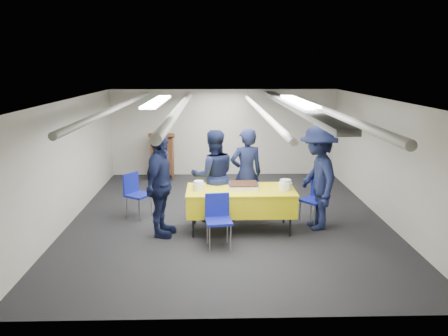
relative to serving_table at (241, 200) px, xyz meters
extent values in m
plane|color=black|center=(-0.21, 0.65, -0.56)|extent=(7.00, 7.00, 0.00)
cube|color=beige|center=(-0.21, 4.14, 0.59)|extent=(6.00, 0.02, 2.30)
cube|color=beige|center=(-3.20, 0.65, 0.59)|extent=(0.02, 7.00, 2.30)
cube|color=beige|center=(2.78, 0.65, 0.59)|extent=(0.02, 7.00, 2.30)
cube|color=silver|center=(-0.21, 0.65, 1.73)|extent=(6.00, 7.00, 0.02)
cylinder|color=silver|center=(-2.21, 0.65, 1.62)|extent=(0.10, 6.90, 0.10)
cylinder|color=silver|center=(-1.11, 0.65, 1.58)|extent=(0.14, 6.90, 0.14)
cylinder|color=silver|center=(0.39, 0.65, 1.54)|extent=(0.10, 6.90, 0.10)
cylinder|color=silver|center=(1.69, 0.65, 1.50)|extent=(0.14, 6.90, 0.14)
cube|color=gray|center=(0.99, 0.65, 1.64)|extent=(0.28, 6.90, 0.08)
cube|color=white|center=(-1.51, 0.65, 1.71)|extent=(0.25, 2.60, 0.04)
cube|color=white|center=(1.09, 0.65, 1.71)|extent=(0.25, 2.60, 0.04)
cube|color=#0C591E|center=(-2.11, 4.12, 1.39)|extent=(0.30, 0.04, 0.12)
cylinder|color=black|center=(-0.84, -0.34, -0.38)|extent=(0.04, 0.04, 0.36)
cylinder|color=black|center=(0.84, -0.34, -0.38)|extent=(0.04, 0.04, 0.36)
cylinder|color=black|center=(-0.84, 0.34, -0.38)|extent=(0.04, 0.04, 0.36)
cylinder|color=black|center=(0.84, 0.34, -0.38)|extent=(0.04, 0.04, 0.36)
cube|color=yellow|center=(0.00, 0.00, -0.01)|extent=(1.91, 0.90, 0.39)
cube|color=yellow|center=(0.00, 0.00, 0.20)|extent=(1.93, 0.92, 0.03)
cube|color=white|center=(0.05, 0.08, 0.24)|extent=(0.52, 0.42, 0.06)
cube|color=black|center=(0.05, 0.08, 0.29)|extent=(0.50, 0.40, 0.03)
sphere|color=#102799|center=(-0.18, -0.11, 0.29)|extent=(0.04, 0.04, 0.04)
sphere|color=#102799|center=(-0.18, 0.27, 0.29)|extent=(0.04, 0.04, 0.04)
sphere|color=#102799|center=(-0.07, -0.11, 0.29)|extent=(0.04, 0.04, 0.04)
sphere|color=#102799|center=(-0.07, 0.27, 0.29)|extent=(0.04, 0.04, 0.04)
sphere|color=#102799|center=(0.05, -0.11, 0.29)|extent=(0.04, 0.04, 0.04)
sphere|color=#102799|center=(0.05, 0.27, 0.29)|extent=(0.04, 0.04, 0.04)
sphere|color=#102799|center=(0.17, -0.11, 0.29)|extent=(0.04, 0.04, 0.04)
sphere|color=#102799|center=(0.17, 0.27, 0.29)|extent=(0.04, 0.04, 0.04)
sphere|color=#102799|center=(0.28, -0.11, 0.29)|extent=(0.04, 0.04, 0.04)
sphere|color=#102799|center=(0.28, 0.27, 0.29)|extent=(0.04, 0.04, 0.04)
sphere|color=#102799|center=(-0.20, -0.02, 0.29)|extent=(0.04, 0.04, 0.04)
sphere|color=#102799|center=(0.30, -0.02, 0.29)|extent=(0.04, 0.04, 0.04)
sphere|color=#102799|center=(-0.20, 0.08, 0.29)|extent=(0.04, 0.04, 0.04)
sphere|color=#102799|center=(0.30, 0.08, 0.29)|extent=(0.04, 0.04, 0.04)
sphere|color=#102799|center=(-0.20, 0.17, 0.29)|extent=(0.04, 0.04, 0.04)
sphere|color=#102799|center=(0.30, 0.17, 0.29)|extent=(0.04, 0.04, 0.04)
cylinder|color=white|center=(-0.74, -0.05, 0.27)|extent=(0.21, 0.21, 0.12)
cylinder|color=white|center=(-0.74, -0.05, 0.35)|extent=(0.17, 0.17, 0.05)
cylinder|color=white|center=(0.79, -0.05, 0.28)|extent=(0.23, 0.23, 0.13)
cylinder|color=white|center=(0.79, -0.05, 0.37)|extent=(0.19, 0.19, 0.05)
cube|color=#5D3117|center=(-1.81, 3.70, -0.01)|extent=(0.55, 0.45, 1.10)
cube|color=#5D3117|center=(-1.81, 3.67, 0.59)|extent=(0.62, 0.53, 0.21)
cylinder|color=gold|center=(-1.81, 3.46, 0.14)|extent=(0.28, 0.02, 0.28)
cylinder|color=gray|center=(-0.55, -0.95, -0.34)|extent=(0.02, 0.02, 0.43)
cylinder|color=gray|center=(-0.22, -0.91, -0.34)|extent=(0.02, 0.02, 0.43)
cylinder|color=gray|center=(-0.59, -0.61, -0.34)|extent=(0.02, 0.02, 0.43)
cylinder|color=gray|center=(-0.26, -0.57, -0.34)|extent=(0.02, 0.02, 0.43)
cube|color=#121B93|center=(-0.40, -0.76, -0.11)|extent=(0.47, 0.47, 0.04)
cube|color=#121B93|center=(-0.43, -0.57, 0.11)|extent=(0.40, 0.09, 0.40)
cylinder|color=gray|center=(1.15, 0.33, -0.34)|extent=(0.02, 0.02, 0.43)
cylinder|color=gray|center=(1.37, 0.07, -0.34)|extent=(0.02, 0.02, 0.43)
cylinder|color=gray|center=(1.41, 0.55, -0.34)|extent=(0.02, 0.02, 0.43)
cylinder|color=gray|center=(1.63, 0.29, -0.34)|extent=(0.02, 0.02, 0.43)
cube|color=#121B93|center=(1.39, 0.31, -0.11)|extent=(0.59, 0.59, 0.04)
cube|color=#121B93|center=(1.54, 0.44, 0.11)|extent=(0.29, 0.33, 0.40)
cylinder|color=gray|center=(-1.90, 0.50, -0.34)|extent=(0.02, 0.02, 0.43)
cylinder|color=gray|center=(-1.71, 0.79, -0.34)|extent=(0.02, 0.02, 0.43)
cylinder|color=gray|center=(-2.19, 0.69, -0.34)|extent=(0.02, 0.02, 0.43)
cylinder|color=gray|center=(-2.00, 0.97, -0.34)|extent=(0.02, 0.02, 0.43)
cube|color=#121B93|center=(-1.95, 0.74, -0.11)|extent=(0.58, 0.58, 0.04)
cube|color=#121B93|center=(-2.11, 0.84, 0.11)|extent=(0.25, 0.36, 0.40)
imported|color=black|center=(0.15, 0.68, 0.32)|extent=(0.72, 0.56, 1.76)
imported|color=black|center=(-0.49, 0.52, 0.32)|extent=(0.96, 0.80, 1.76)
imported|color=black|center=(-1.40, -0.22, 0.35)|extent=(0.67, 1.14, 1.83)
imported|color=black|center=(1.38, 0.07, 0.39)|extent=(0.82, 1.29, 1.89)
camera|label=1|loc=(-0.49, -7.46, 2.37)|focal=35.00mm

